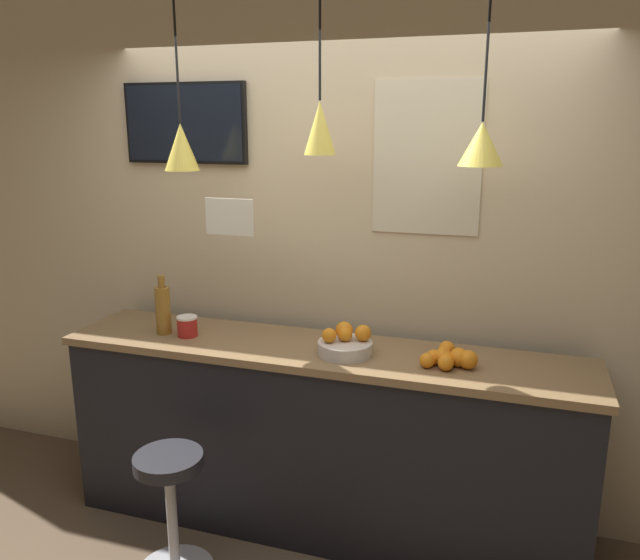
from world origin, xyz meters
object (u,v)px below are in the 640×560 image
at_px(fruit_bowl, 346,344).
at_px(mounted_tv, 185,123).
at_px(juice_bottle, 163,309).
at_px(bar_stool, 171,497).
at_px(spread_jar, 187,326).

bearing_deg(fruit_bowl, mounted_tv, 160.29).
bearing_deg(juice_bottle, bar_stool, -59.16).
xyz_separation_m(bar_stool, fruit_bowl, (0.69, 0.53, 0.65)).
bearing_deg(spread_jar, mounted_tv, 114.00).
distance_m(juice_bottle, spread_jar, 0.16).
bearing_deg(fruit_bowl, spread_jar, -179.62).
bearing_deg(mounted_tv, juice_bottle, -85.96).
distance_m(fruit_bowl, spread_jar, 0.86).
relative_size(bar_stool, fruit_bowl, 2.36).
bearing_deg(bar_stool, fruit_bowl, 37.50).
relative_size(fruit_bowl, spread_jar, 2.47).
height_order(juice_bottle, mounted_tv, mounted_tv).
height_order(bar_stool, fruit_bowl, fruit_bowl).
bearing_deg(spread_jar, juice_bottle, -180.00).
height_order(fruit_bowl, juice_bottle, juice_bottle).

